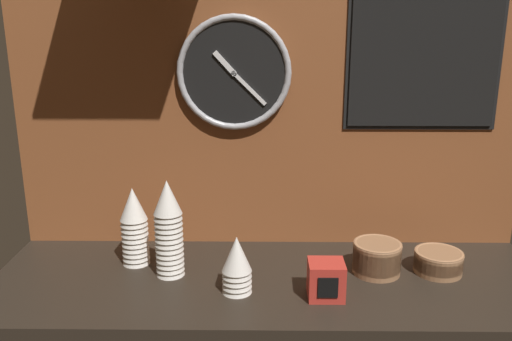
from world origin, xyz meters
name	(u,v)px	position (x,y,z in m)	size (l,w,h in m)	color
ground_plane	(270,283)	(0.00, 0.00, -0.02)	(1.60, 0.56, 0.04)	black
wall_tiled_back	(270,83)	(0.00, 0.27, 0.53)	(1.60, 0.03, 1.05)	brown
cup_stack_left	(134,226)	(-0.41, 0.08, 0.12)	(0.08, 0.08, 0.24)	white
cup_stack_center	(237,265)	(-0.09, -0.09, 0.08)	(0.08, 0.08, 0.16)	white
cup_stack_center_left	(169,228)	(-0.29, 0.01, 0.14)	(0.08, 0.08, 0.29)	white
bowl_stack_right	(377,257)	(0.31, 0.03, 0.05)	(0.14, 0.14, 0.09)	#996B47
bowl_stack_far_right	(438,261)	(0.49, 0.03, 0.04)	(0.14, 0.14, 0.07)	#996B47
wall_clock	(234,73)	(-0.11, 0.23, 0.56)	(0.35, 0.03, 0.35)	black
menu_board	(425,51)	(0.46, 0.24, 0.62)	(0.47, 0.01, 0.48)	black
napkin_dispenser	(326,280)	(0.15, -0.12, 0.05)	(0.10, 0.09, 0.10)	red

